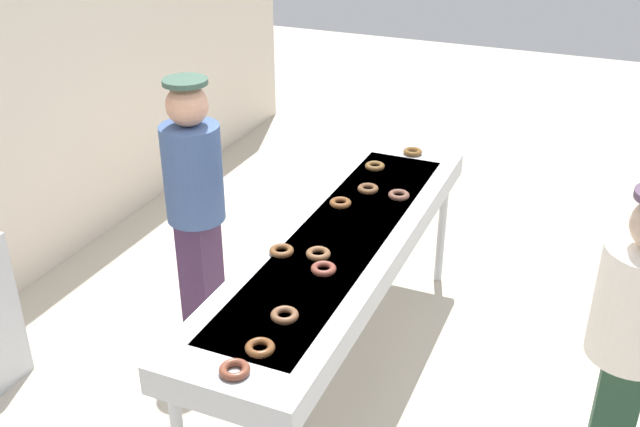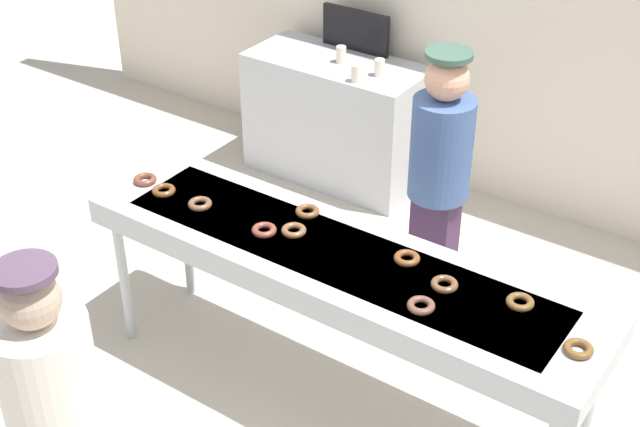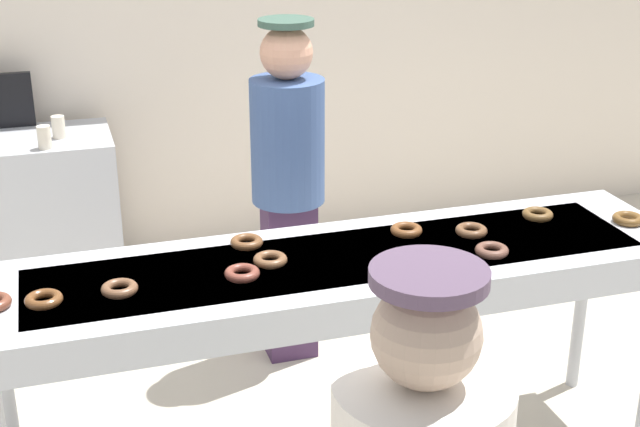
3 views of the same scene
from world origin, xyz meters
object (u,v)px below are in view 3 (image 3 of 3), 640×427
(paper_cup_2, at_px, (58,127))
(worker_baker, at_px, (288,173))
(chocolate_donut_10, at_px, (628,219))
(chocolate_donut_3, at_px, (406,230))
(chocolate_donut_8, at_px, (247,242))
(chocolate_donut_5, at_px, (120,289))
(chocolate_donut_7, at_px, (44,299))
(chocolate_donut_6, at_px, (471,231))
(paper_cup_0, at_px, (44,137))
(chocolate_donut_4, at_px, (538,214))
(fryer_conveyor, at_px, (341,275))
(chocolate_donut_0, at_px, (270,260))
(chocolate_donut_9, at_px, (492,250))
(chocolate_donut_1, at_px, (242,273))

(paper_cup_2, bearing_deg, worker_baker, -45.13)
(paper_cup_2, bearing_deg, chocolate_donut_10, -42.35)
(chocolate_donut_3, height_order, chocolate_donut_8, same)
(chocolate_donut_5, distance_m, paper_cup_2, 2.01)
(chocolate_donut_3, relative_size, chocolate_donut_7, 1.00)
(chocolate_donut_6, bearing_deg, chocolate_donut_5, -175.57)
(chocolate_donut_8, relative_size, paper_cup_0, 1.04)
(chocolate_donut_4, xyz_separation_m, chocolate_donut_7, (-1.97, -0.19, 0.00))
(fryer_conveyor, height_order, chocolate_donut_3, chocolate_donut_3)
(chocolate_donut_6, xyz_separation_m, paper_cup_0, (-1.58, 1.73, 0.03))
(chocolate_donut_5, height_order, chocolate_donut_6, same)
(chocolate_donut_5, relative_size, paper_cup_2, 1.04)
(chocolate_donut_0, distance_m, chocolate_donut_5, 0.56)
(paper_cup_2, bearing_deg, chocolate_donut_9, -54.57)
(chocolate_donut_10, height_order, paper_cup_0, paper_cup_0)
(chocolate_donut_3, xyz_separation_m, chocolate_donut_6, (0.24, -0.08, 0.00))
(chocolate_donut_5, bearing_deg, chocolate_donut_9, -3.78)
(chocolate_donut_8, relative_size, paper_cup_2, 1.04)
(chocolate_donut_4, height_order, chocolate_donut_8, same)
(chocolate_donut_1, xyz_separation_m, chocolate_donut_9, (0.94, -0.08, 0.00))
(chocolate_donut_5, bearing_deg, chocolate_donut_8, 27.22)
(chocolate_donut_5, bearing_deg, chocolate_donut_3, 9.40)
(chocolate_donut_4, height_order, paper_cup_2, paper_cup_2)
(chocolate_donut_6, xyz_separation_m, chocolate_donut_9, (-0.01, -0.20, 0.00))
(chocolate_donut_8, distance_m, paper_cup_2, 1.86)
(paper_cup_0, xyz_separation_m, paper_cup_2, (0.08, 0.17, 0.00))
(chocolate_donut_0, distance_m, paper_cup_0, 1.91)
(chocolate_donut_6, distance_m, worker_baker, 1.03)
(chocolate_donut_0, bearing_deg, chocolate_donut_3, 10.88)
(chocolate_donut_8, bearing_deg, chocolate_donut_10, -8.52)
(fryer_conveyor, relative_size, chocolate_donut_8, 21.48)
(chocolate_donut_1, xyz_separation_m, chocolate_donut_7, (-0.68, -0.00, 0.00))
(chocolate_donut_4, bearing_deg, paper_cup_0, 139.28)
(chocolate_donut_9, bearing_deg, chocolate_donut_0, 168.49)
(fryer_conveyor, distance_m, chocolate_donut_1, 0.41)
(chocolate_donut_0, xyz_separation_m, chocolate_donut_8, (-0.05, 0.18, 0.00))
(chocolate_donut_7, bearing_deg, chocolate_donut_6, 3.99)
(chocolate_donut_1, distance_m, chocolate_donut_8, 0.28)
(chocolate_donut_3, height_order, worker_baker, worker_baker)
(fryer_conveyor, xyz_separation_m, chocolate_donut_6, (0.56, 0.05, 0.09))
(paper_cup_0, bearing_deg, chocolate_donut_4, -40.72)
(worker_baker, xyz_separation_m, paper_cup_2, (-1.00, 1.00, 0.03))
(paper_cup_0, bearing_deg, worker_baker, -37.66)
(chocolate_donut_5, xyz_separation_m, chocolate_donut_6, (1.38, 0.11, 0.00))
(chocolate_donut_0, bearing_deg, worker_baker, 70.80)
(chocolate_donut_8, xyz_separation_m, chocolate_donut_10, (1.54, -0.23, 0.00))
(chocolate_donut_4, height_order, chocolate_donut_5, same)
(chocolate_donut_5, bearing_deg, chocolate_donut_0, 7.82)
(chocolate_donut_5, relative_size, chocolate_donut_6, 1.00)
(chocolate_donut_1, bearing_deg, chocolate_donut_5, 179.23)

